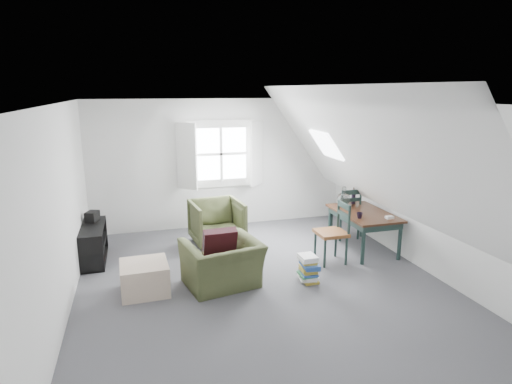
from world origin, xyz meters
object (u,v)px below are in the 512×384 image
object	(u,v)px
media_shelf	(93,245)
magazine_stack	(309,268)
dining_chair_far	(346,212)
armchair_near	(222,285)
dining_chair_near	(333,232)
dining_table	(363,217)
armchair_far	(217,244)
ottoman	(145,278)

from	to	relation	value
media_shelf	magazine_stack	bearing A→B (deg)	-24.59
dining_chair_far	magazine_stack	world-z (taller)	dining_chair_far
armchair_near	dining_chair_near	distance (m)	1.95
dining_chair_near	dining_table	bearing A→B (deg)	125.74
armchair_near	media_shelf	world-z (taller)	media_shelf
armchair_far	magazine_stack	distance (m)	2.09
dining_chair_near	media_shelf	size ratio (longest dim) A/B	0.86
dining_chair_near	magazine_stack	distance (m)	0.91
ottoman	dining_table	bearing A→B (deg)	9.75
armchair_near	dining_chair_far	xyz separation A→B (m)	(2.59, 1.33, 0.49)
media_shelf	ottoman	bearing A→B (deg)	-56.62
armchair_far	dining_chair_far	xyz separation A→B (m)	(2.34, -0.32, 0.49)
armchair_near	media_shelf	size ratio (longest dim) A/B	0.89
ottoman	magazine_stack	distance (m)	2.27
media_shelf	magazine_stack	world-z (taller)	media_shelf
armchair_far	dining_table	bearing A→B (deg)	-27.92
dining_chair_near	media_shelf	xyz separation A→B (m)	(-3.64, 1.08, -0.24)
armchair_far	ottoman	bearing A→B (deg)	-135.99
dining_table	dining_chair_near	distance (m)	0.82
armchair_near	dining_table	world-z (taller)	dining_table
armchair_near	media_shelf	distance (m)	2.31
armchair_near	magazine_stack	distance (m)	1.24
ottoman	dining_table	world-z (taller)	dining_table
armchair_near	ottoman	xyz separation A→B (m)	(-1.04, 0.10, 0.21)
ottoman	dining_chair_near	bearing A→B (deg)	5.15
dining_table	armchair_far	bearing A→B (deg)	156.04
armchair_far	magazine_stack	size ratio (longest dim) A/B	2.24
ottoman	dining_chair_far	xyz separation A→B (m)	(3.63, 1.23, 0.29)
magazine_stack	ottoman	bearing A→B (deg)	172.32
dining_table	dining_chair_far	xyz separation A→B (m)	(0.00, 0.61, -0.08)
ottoman	armchair_near	bearing A→B (deg)	-5.47
armchair_near	dining_chair_far	world-z (taller)	dining_chair_far
armchair_far	dining_table	size ratio (longest dim) A/B	0.66
armchair_near	magazine_stack	bearing A→B (deg)	159.20
dining_chair_near	armchair_near	bearing A→B (deg)	-69.66
ottoman	dining_chair_far	size ratio (longest dim) A/B	0.65
dining_chair_far	dining_table	bearing A→B (deg)	104.41
armchair_near	armchair_far	world-z (taller)	armchair_far
magazine_stack	dining_table	bearing A→B (deg)	33.91
armchair_near	dining_table	distance (m)	2.74
dining_table	magazine_stack	xyz separation A→B (m)	(-1.38, -0.93, -0.38)
dining_chair_near	magazine_stack	size ratio (longest dim) A/B	2.47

